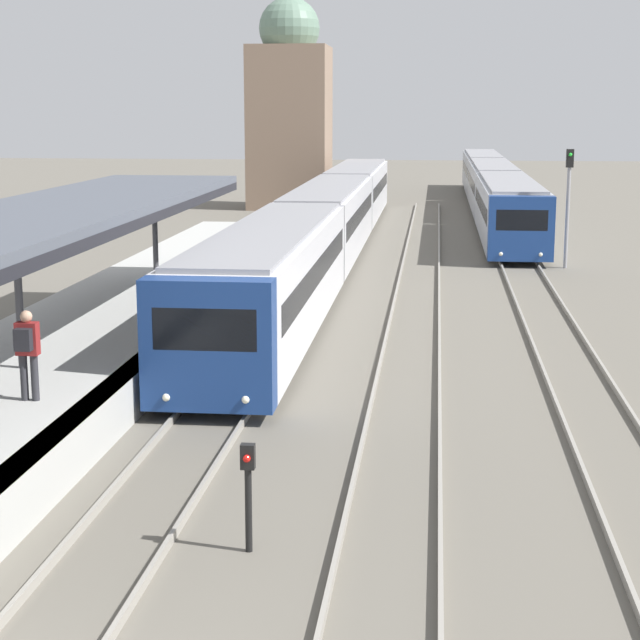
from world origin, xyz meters
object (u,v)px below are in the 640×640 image
train_far (493,185)px  signal_post_near (248,485)px  person_on_platform (27,348)px  train_near (328,219)px  signal_mast_far (568,193)px

train_far → signal_post_near: bearing=-96.6°
person_on_platform → signal_post_near: 6.28m
train_near → signal_post_near: train_near is taller
train_far → signal_mast_far: (1.76, -22.20, 1.30)m
signal_post_near → signal_mast_far: 29.32m
signal_post_near → signal_mast_far: bearing=74.9°
person_on_platform → train_far: train_far is taller
signal_mast_far → signal_post_near: bearing=-105.1°
signal_mast_far → train_far: bearing=94.5°
train_far → signal_post_near: size_ratio=28.43×
person_on_platform → train_near: size_ratio=0.03×
train_near → signal_mast_far: size_ratio=10.35×
signal_post_near → person_on_platform: bearing=139.6°
train_far → signal_mast_far: size_ratio=9.78×
signal_post_near → signal_mast_far: size_ratio=0.34×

